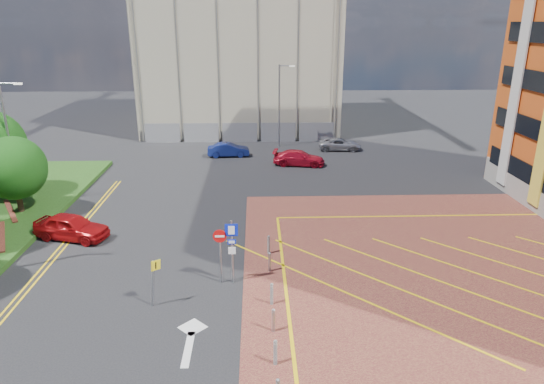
{
  "coord_description": "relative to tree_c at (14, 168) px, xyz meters",
  "views": [
    {
      "loc": [
        1.69,
        -19.58,
        11.81
      ],
      "look_at": [
        2.45,
        3.21,
        3.8
      ],
      "focal_mm": 32.0,
      "sensor_mm": 36.0,
      "label": 1
    }
  ],
  "objects": [
    {
      "name": "sign_cluster",
      "position": [
        13.8,
        -9.02,
        -1.24
      ],
      "size": [
        1.17,
        0.12,
        3.2
      ],
      "color": "#9EA0A8",
      "rests_on": "ground"
    },
    {
      "name": "tree_c",
      "position": [
        0.0,
        0.0,
        0.0
      ],
      "size": [
        4.0,
        4.0,
        4.9
      ],
      "color": "#3D2B1C",
      "rests_on": "grass_bed"
    },
    {
      "name": "car_blue_back",
      "position": [
        12.61,
        14.22,
        -2.56
      ],
      "size": [
        3.9,
        1.54,
        1.27
      ],
      "primitive_type": "imported",
      "rotation": [
        0.0,
        0.0,
        1.62
      ],
      "color": "navy",
      "rests_on": "ground"
    },
    {
      "name": "lamp_back",
      "position": [
        17.58,
        18.0,
        1.17
      ],
      "size": [
        1.53,
        0.16,
        8.0
      ],
      "color": "#9EA0A8",
      "rests_on": "ground"
    },
    {
      "name": "construction_fence",
      "position": [
        14.5,
        20.0,
        -2.19
      ],
      "size": [
        21.6,
        0.06,
        2.0
      ],
      "primitive_type": "cube",
      "color": "gray",
      "rests_on": "ground"
    },
    {
      "name": "car_red_back",
      "position": [
        18.91,
        11.08,
        -2.54
      ],
      "size": [
        4.72,
        2.56,
        1.3
      ],
      "primitive_type": "imported",
      "rotation": [
        0.0,
        0.0,
        1.4
      ],
      "color": "#B70F24",
      "rests_on": "ground"
    },
    {
      "name": "ground",
      "position": [
        13.5,
        -10.0,
        -3.19
      ],
      "size": [
        140.0,
        140.0,
        0.0
      ],
      "primitive_type": "plane",
      "color": "black",
      "rests_on": "ground"
    },
    {
      "name": "bollard_row",
      "position": [
        15.8,
        -11.67,
        -2.72
      ],
      "size": [
        0.14,
        11.14,
        0.9
      ],
      "color": "#9EA0A8",
      "rests_on": "forecourt"
    },
    {
      "name": "car_silver_back",
      "position": [
        23.35,
        16.26,
        -2.62
      ],
      "size": [
        4.23,
        2.15,
        1.14
      ],
      "primitive_type": "imported",
      "rotation": [
        0.0,
        0.0,
        1.51
      ],
      "color": "#A2A1A8",
      "rests_on": "ground"
    },
    {
      "name": "construction_building",
      "position": [
        13.5,
        30.0,
        7.81
      ],
      "size": [
        21.2,
        19.2,
        22.0
      ],
      "primitive_type": "cube",
      "color": "#B7B096",
      "rests_on": "ground"
    },
    {
      "name": "warning_sign",
      "position": [
        10.7,
        -10.93,
        -1.76
      ],
      "size": [
        0.55,
        0.38,
        2.24
      ],
      "color": "#9EA0A8",
      "rests_on": "ground"
    },
    {
      "name": "forecourt",
      "position": [
        27.5,
        -10.0,
        -3.18
      ],
      "size": [
        26.0,
        26.0,
        0.02
      ],
      "primitive_type": "cube",
      "color": "maroon",
      "rests_on": "ground"
    },
    {
      "name": "car_red_left",
      "position": [
        4.54,
        -3.68,
        -2.46
      ],
      "size": [
        4.63,
        2.89,
        1.47
      ],
      "primitive_type": "imported",
      "rotation": [
        0.0,
        0.0,
        1.28
      ],
      "color": "#A10D10",
      "rests_on": "ground"
    },
    {
      "name": "lamp_left_far",
      "position": [
        -0.92,
        2.0,
        1.47
      ],
      "size": [
        1.53,
        0.16,
        8.0
      ],
      "color": "#9EA0A8",
      "rests_on": "grass_bed"
    }
  ]
}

